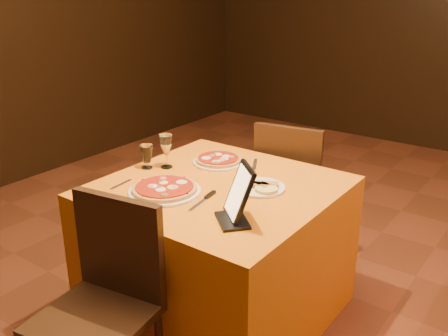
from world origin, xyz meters
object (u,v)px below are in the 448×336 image
Objects in this scene: chair_main_near at (94,319)px; chair_main_far at (295,187)px; pizza_near at (165,190)px; water_glass at (147,157)px; wine_glass at (166,151)px; tablet at (239,192)px; main_table at (219,251)px; pizza_far at (218,161)px.

chair_main_far is at bearing 80.84° from chair_main_near.
pizza_near is 2.69× the size of water_glass.
wine_glass is (-0.38, -0.79, 0.39)m from chair_main_far.
chair_main_far is at bearing 64.49° from wine_glass.
wine_glass is 1.46× the size of water_glass.
pizza_near is 0.45m from tablet.
chair_main_near is at bearing -59.89° from water_glass.
main_table is 3.90× the size of pizza_far.
pizza_near is (-0.15, 0.60, 0.31)m from chair_main_near.
wine_glass is at bearing -130.61° from pizza_far.
pizza_far is at bearing 90.87° from chair_main_near.
wine_glass reaches higher than water_glass.
tablet is at bearing -45.54° from pizza_far.
wine_glass is 0.78× the size of tablet.
chair_main_near reaches higher than water_glass.
chair_main_far is at bearing 81.72° from pizza_near.
main_table is at bearing 80.11° from chair_main_far.
pizza_near is at bearing 71.83° from chair_main_far.
chair_main_near is 0.78m from tablet.
chair_main_far is 3.73× the size of tablet.
tablet is (0.44, -0.01, 0.10)m from pizza_near.
pizza_far is (-0.19, 1.08, 0.31)m from chair_main_near.
water_glass reaches higher than pizza_far.
pizza_near is 0.36m from water_glass.
pizza_far reaches higher than main_table.
chair_main_near is (0.00, -0.83, 0.08)m from main_table.
tablet is (0.29, -0.23, 0.49)m from main_table.
tablet reaches higher than chair_main_far.
tablet reaches higher than pizza_far.
water_glass is (-0.08, -0.07, -0.03)m from wine_glass.
water_glass reaches higher than main_table.
chair_main_near is at bearing -74.98° from tablet.
pizza_far is 0.69m from tablet.
chair_main_near is 1.14m from pizza_far.
main_table is 0.50m from pizza_far.
wine_glass is at bearing 104.59° from chair_main_near.
pizza_far is at bearing 49.39° from wine_glass.
main_table is at bearing -5.26° from wine_glass.
water_glass is (-0.46, -0.87, 0.36)m from chair_main_far.
chair_main_near is at bearing -79.97° from pizza_far.
pizza_near is at bearing -85.56° from pizza_far.
chair_main_far is 0.68m from pizza_far.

